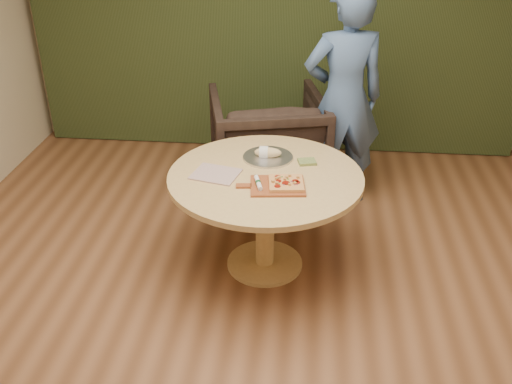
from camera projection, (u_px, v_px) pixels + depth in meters
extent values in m
cube|color=brown|center=(243.00, 338.00, 3.56)|extent=(5.00, 6.00, 0.02)
cube|color=beige|center=(278.00, 7.00, 5.48)|extent=(5.00, 0.02, 2.80)
cube|color=#273317|center=(278.00, 9.00, 5.38)|extent=(4.80, 0.14, 2.78)
cylinder|color=#DBB270|center=(265.00, 263.00, 4.20)|extent=(0.55, 0.55, 0.03)
cylinder|color=#DBB270|center=(265.00, 224.00, 4.03)|extent=(0.13, 0.13, 0.68)
cylinder|color=#DBB270|center=(265.00, 177.00, 3.85)|extent=(1.32, 1.32, 0.04)
cube|color=#994B27|center=(278.00, 186.00, 3.68)|extent=(0.38, 0.32, 0.01)
cube|color=#994B27|center=(244.00, 186.00, 3.68)|extent=(0.10, 0.06, 0.01)
cube|color=#E9A65B|center=(286.00, 183.00, 3.67)|extent=(0.24, 0.24, 0.02)
cylinder|color=maroon|center=(295.00, 181.00, 3.67)|extent=(0.04, 0.04, 0.00)
cylinder|color=maroon|center=(286.00, 183.00, 3.65)|extent=(0.05, 0.05, 0.00)
cylinder|color=maroon|center=(277.00, 186.00, 3.61)|extent=(0.04, 0.04, 0.00)
cylinder|color=maroon|center=(297.00, 182.00, 3.66)|extent=(0.04, 0.04, 0.00)
cylinder|color=maroon|center=(278.00, 177.00, 3.73)|extent=(0.04, 0.04, 0.00)
cylinder|color=maroon|center=(279.00, 181.00, 3.67)|extent=(0.04, 0.04, 0.00)
cube|color=tan|center=(285.00, 179.00, 3.69)|extent=(0.02, 0.02, 0.01)
cube|color=tan|center=(295.00, 183.00, 3.64)|extent=(0.03, 0.03, 0.01)
cube|color=tan|center=(273.00, 181.00, 3.66)|extent=(0.02, 0.02, 0.01)
cube|color=tan|center=(276.00, 179.00, 3.69)|extent=(0.02, 0.02, 0.01)
cube|color=tan|center=(290.00, 176.00, 3.73)|extent=(0.02, 0.02, 0.01)
cube|color=tan|center=(277.00, 183.00, 3.64)|extent=(0.02, 0.02, 0.01)
cube|color=tan|center=(287.00, 177.00, 3.71)|extent=(0.02, 0.02, 0.01)
cube|color=tan|center=(290.00, 184.00, 3.62)|extent=(0.02, 0.02, 0.01)
cube|color=tan|center=(279.00, 178.00, 3.71)|extent=(0.03, 0.03, 0.01)
cube|color=tan|center=(298.00, 177.00, 3.71)|extent=(0.02, 0.02, 0.01)
cube|color=#277B25|center=(282.00, 177.00, 3.73)|extent=(0.01, 0.01, 0.00)
cube|color=#277B25|center=(279.00, 184.00, 3.64)|extent=(0.01, 0.01, 0.00)
cube|color=#277B25|center=(277.00, 177.00, 3.73)|extent=(0.01, 0.01, 0.00)
cube|color=#277B25|center=(288.00, 182.00, 3.67)|extent=(0.01, 0.01, 0.00)
cube|color=#277B25|center=(288.00, 179.00, 3.70)|extent=(0.01, 0.01, 0.00)
cube|color=#874565|center=(296.00, 185.00, 3.63)|extent=(0.03, 0.02, 0.00)
cube|color=#874565|center=(293.00, 182.00, 3.67)|extent=(0.03, 0.01, 0.00)
cube|color=#874565|center=(285.00, 185.00, 3.63)|extent=(0.03, 0.02, 0.00)
cylinder|color=white|center=(258.00, 183.00, 3.67)|extent=(0.07, 0.17, 0.03)
cylinder|color=#194C26|center=(258.00, 183.00, 3.67)|extent=(0.04, 0.03, 0.03)
cube|color=silver|center=(256.00, 176.00, 3.75)|extent=(0.02, 0.04, 0.00)
cube|color=silver|center=(216.00, 174.00, 3.83)|extent=(0.35, 0.32, 0.01)
cylinder|color=silver|center=(268.00, 158.00, 4.06)|extent=(0.35, 0.35, 0.01)
cylinder|color=silver|center=(268.00, 157.00, 4.06)|extent=(0.36, 0.36, 0.02)
ellipsoid|color=beige|center=(268.00, 153.00, 4.04)|extent=(0.19, 0.08, 0.07)
cylinder|color=white|center=(264.00, 152.00, 4.04)|extent=(0.06, 0.09, 0.09)
cube|color=#55692F|center=(307.00, 162.00, 3.98)|extent=(0.14, 0.13, 0.02)
imported|color=black|center=(267.00, 138.00, 5.02)|extent=(1.13, 1.08, 0.98)
imported|color=#43608F|center=(343.00, 99.00, 4.62)|extent=(0.76, 0.59, 1.84)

